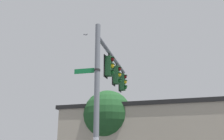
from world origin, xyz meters
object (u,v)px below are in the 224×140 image
at_px(traffic_light_mid_outer, 123,82).
at_px(bird_flying, 85,35).
at_px(traffic_light_nearest_pole, 109,66).
at_px(street_name_sign, 91,71).
at_px(traffic_light_mid_inner, 117,75).

relative_size(traffic_light_mid_outer, bird_flying, 4.23).
distance_m(traffic_light_nearest_pole, bird_flying, 3.48).
bearing_deg(traffic_light_nearest_pole, traffic_light_mid_outer, -175.18).
bearing_deg(traffic_light_mid_outer, traffic_light_nearest_pole, 4.82).
bearing_deg(traffic_light_nearest_pole, street_name_sign, -4.55).
xyz_separation_m(traffic_light_nearest_pole, traffic_light_mid_outer, (-3.50, -0.30, 0.00)).
relative_size(traffic_light_mid_inner, bird_flying, 4.23).
relative_size(traffic_light_nearest_pole, traffic_light_mid_inner, 1.00).
distance_m(traffic_light_mid_inner, bird_flying, 3.22).
bearing_deg(traffic_light_mid_inner, bird_flying, -73.65).
distance_m(traffic_light_mid_inner, traffic_light_mid_outer, 1.76).
bearing_deg(traffic_light_mid_outer, street_name_sign, 1.38).
bearing_deg(traffic_light_mid_outer, traffic_light_mid_inner, 4.82).
height_order(traffic_light_nearest_pole, traffic_light_mid_inner, same).
height_order(traffic_light_mid_inner, bird_flying, bird_flying).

